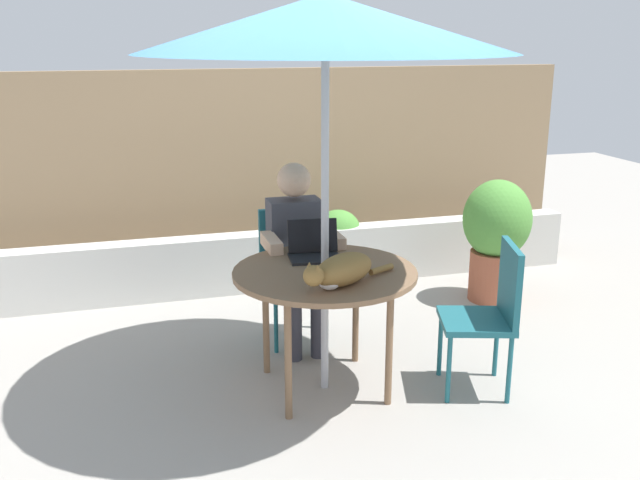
# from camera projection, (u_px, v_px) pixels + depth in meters

# --- Properties ---
(ground_plane) EXTENTS (14.00, 14.00, 0.00)m
(ground_plane) POSITION_uv_depth(u_px,v_px,m) (325.00, 387.00, 4.27)
(ground_plane) COLOR gray
(fence_back) EXTENTS (5.99, 0.08, 1.73)m
(fence_back) POSITION_uv_depth(u_px,v_px,m) (246.00, 170.00, 6.31)
(fence_back) COLOR #937756
(fence_back) RESTS_ON ground
(planter_wall_low) EXTENTS (5.39, 0.20, 0.47)m
(planter_wall_low) POSITION_uv_depth(u_px,v_px,m) (263.00, 261.00, 5.84)
(planter_wall_low) COLOR beige
(planter_wall_low) RESTS_ON ground
(patio_table) EXTENTS (1.05, 1.05, 0.73)m
(patio_table) POSITION_uv_depth(u_px,v_px,m) (325.00, 280.00, 4.08)
(patio_table) COLOR brown
(patio_table) RESTS_ON ground
(patio_umbrella) EXTENTS (2.00, 2.00, 2.22)m
(patio_umbrella) POSITION_uv_depth(u_px,v_px,m) (325.00, 24.00, 3.69)
(patio_umbrella) COLOR #B7B7BC
(patio_umbrella) RESTS_ON ground
(chair_occupied) EXTENTS (0.40, 0.40, 0.89)m
(chair_occupied) POSITION_uv_depth(u_px,v_px,m) (291.00, 264.00, 4.86)
(chair_occupied) COLOR #1E606B
(chair_occupied) RESTS_ON ground
(chair_empty) EXTENTS (0.50, 0.50, 0.89)m
(chair_empty) POSITION_uv_depth(u_px,v_px,m) (492.00, 306.00, 4.11)
(chair_empty) COLOR #1E606B
(chair_empty) RESTS_ON ground
(person_seated) EXTENTS (0.48, 0.48, 1.23)m
(person_seated) POSITION_uv_depth(u_px,v_px,m) (297.00, 246.00, 4.67)
(person_seated) COLOR #3F3F47
(person_seated) RESTS_ON ground
(laptop) EXTENTS (0.32, 0.28, 0.21)m
(laptop) POSITION_uv_depth(u_px,v_px,m) (314.00, 247.00, 4.29)
(laptop) COLOR black
(laptop) RESTS_ON patio_table
(cat) EXTENTS (0.60, 0.36, 0.17)m
(cat) POSITION_uv_depth(u_px,v_px,m) (340.00, 271.00, 3.79)
(cat) COLOR olive
(cat) RESTS_ON patio_table
(potted_plant_near_fence) EXTENTS (0.52, 0.52, 0.96)m
(potted_plant_near_fence) POSITION_uv_depth(u_px,v_px,m) (496.00, 234.00, 5.52)
(potted_plant_near_fence) COLOR #9E5138
(potted_plant_near_fence) RESTS_ON ground
(potted_plant_by_chair) EXTENTS (0.38, 0.38, 0.59)m
(potted_plant_by_chair) POSITION_uv_depth(u_px,v_px,m) (338.00, 240.00, 6.08)
(potted_plant_by_chair) COLOR #33383D
(potted_plant_by_chair) RESTS_ON ground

